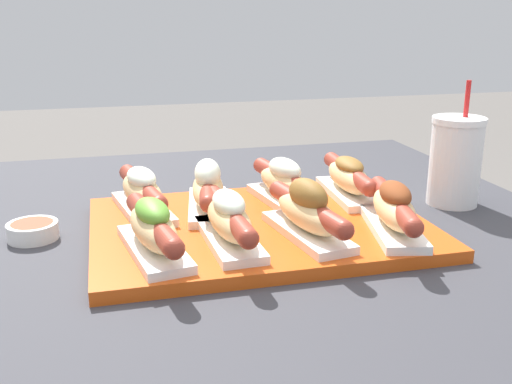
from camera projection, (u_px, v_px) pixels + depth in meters
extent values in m
cube|color=#CC4C14|center=(259.00, 227.00, 0.89)|extent=(0.49, 0.36, 0.02)
cube|color=white|center=(154.00, 248.00, 0.77)|extent=(0.09, 0.18, 0.01)
ellipsoid|color=#DBB77A|center=(153.00, 228.00, 0.76)|extent=(0.07, 0.16, 0.04)
cylinder|color=maroon|center=(153.00, 223.00, 0.76)|extent=(0.06, 0.19, 0.03)
sphere|color=maroon|center=(174.00, 249.00, 0.68)|extent=(0.03, 0.03, 0.03)
sphere|color=maroon|center=(136.00, 202.00, 0.84)|extent=(0.03, 0.03, 0.03)
ellipsoid|color=#5B992D|center=(152.00, 211.00, 0.76)|extent=(0.05, 0.09, 0.03)
cube|color=white|center=(229.00, 238.00, 0.80)|extent=(0.07, 0.18, 0.01)
ellipsoid|color=#DBB77A|center=(229.00, 219.00, 0.80)|extent=(0.05, 0.16, 0.04)
cylinder|color=maroon|center=(229.00, 214.00, 0.79)|extent=(0.03, 0.19, 0.03)
sphere|color=maroon|center=(249.00, 239.00, 0.71)|extent=(0.03, 0.03, 0.03)
sphere|color=maroon|center=(213.00, 194.00, 0.88)|extent=(0.03, 0.03, 0.03)
ellipsoid|color=silver|center=(229.00, 203.00, 0.79)|extent=(0.04, 0.09, 0.03)
cube|color=white|center=(307.00, 232.00, 0.83)|extent=(0.09, 0.18, 0.01)
ellipsoid|color=#DBB77A|center=(308.00, 213.00, 0.82)|extent=(0.07, 0.16, 0.04)
cylinder|color=maroon|center=(308.00, 208.00, 0.82)|extent=(0.06, 0.19, 0.03)
sphere|color=maroon|center=(344.00, 230.00, 0.73)|extent=(0.03, 0.03, 0.03)
sphere|color=maroon|center=(278.00, 190.00, 0.90)|extent=(0.03, 0.03, 0.03)
ellipsoid|color=brown|center=(308.00, 195.00, 0.81)|extent=(0.05, 0.09, 0.04)
cube|color=white|center=(393.00, 228.00, 0.84)|extent=(0.10, 0.18, 0.01)
ellipsoid|color=#DBB77A|center=(394.00, 209.00, 0.84)|extent=(0.08, 0.16, 0.04)
cylinder|color=maroon|center=(394.00, 204.00, 0.83)|extent=(0.07, 0.19, 0.03)
sphere|color=maroon|center=(414.00, 228.00, 0.74)|extent=(0.03, 0.03, 0.03)
sphere|color=maroon|center=(379.00, 185.00, 0.92)|extent=(0.03, 0.03, 0.03)
ellipsoid|color=brown|center=(395.00, 193.00, 0.83)|extent=(0.06, 0.09, 0.03)
cube|color=white|center=(143.00, 209.00, 0.92)|extent=(0.09, 0.18, 0.01)
ellipsoid|color=#DBB77A|center=(142.00, 191.00, 0.92)|extent=(0.08, 0.16, 0.04)
cylinder|color=maroon|center=(142.00, 187.00, 0.91)|extent=(0.06, 0.19, 0.03)
sphere|color=maroon|center=(159.00, 204.00, 0.83)|extent=(0.03, 0.03, 0.03)
sphere|color=maroon|center=(127.00, 172.00, 1.00)|extent=(0.03, 0.03, 0.03)
ellipsoid|color=silver|center=(141.00, 177.00, 0.91)|extent=(0.05, 0.09, 0.03)
cube|color=white|center=(208.00, 206.00, 0.94)|extent=(0.09, 0.18, 0.01)
ellipsoid|color=#DBB77A|center=(208.00, 189.00, 0.93)|extent=(0.07, 0.16, 0.04)
cylinder|color=maroon|center=(208.00, 185.00, 0.92)|extent=(0.06, 0.19, 0.03)
sphere|color=maroon|center=(209.00, 204.00, 0.83)|extent=(0.03, 0.03, 0.03)
sphere|color=maroon|center=(207.00, 169.00, 1.02)|extent=(0.03, 0.03, 0.03)
ellipsoid|color=silver|center=(208.00, 173.00, 0.92)|extent=(0.05, 0.09, 0.04)
cube|color=white|center=(284.00, 200.00, 0.97)|extent=(0.09, 0.18, 0.01)
ellipsoid|color=#DBB77A|center=(285.00, 183.00, 0.96)|extent=(0.07, 0.16, 0.04)
cylinder|color=maroon|center=(285.00, 179.00, 0.96)|extent=(0.05, 0.19, 0.03)
sphere|color=maroon|center=(313.00, 195.00, 0.88)|extent=(0.03, 0.03, 0.03)
sphere|color=maroon|center=(261.00, 165.00, 1.04)|extent=(0.03, 0.03, 0.03)
ellipsoid|color=silver|center=(285.00, 169.00, 0.95)|extent=(0.05, 0.09, 0.03)
cube|color=white|center=(348.00, 193.00, 1.00)|extent=(0.07, 0.18, 0.01)
ellipsoid|color=#DBB77A|center=(349.00, 177.00, 1.00)|extent=(0.06, 0.16, 0.04)
cylinder|color=maroon|center=(349.00, 173.00, 0.99)|extent=(0.04, 0.19, 0.03)
sphere|color=maroon|center=(370.00, 189.00, 0.90)|extent=(0.03, 0.03, 0.03)
sphere|color=maroon|center=(331.00, 159.00, 1.08)|extent=(0.03, 0.03, 0.03)
ellipsoid|color=brown|center=(349.00, 165.00, 0.99)|extent=(0.04, 0.09, 0.02)
cylinder|color=white|center=(33.00, 231.00, 0.86)|extent=(0.07, 0.07, 0.02)
cylinder|color=red|center=(32.00, 226.00, 0.86)|extent=(0.06, 0.06, 0.01)
cylinder|color=white|center=(455.00, 164.00, 1.01)|extent=(0.08, 0.08, 0.14)
cylinder|color=white|center=(459.00, 120.00, 0.98)|extent=(0.09, 0.09, 0.01)
cylinder|color=red|center=(467.00, 99.00, 0.98)|extent=(0.01, 0.01, 0.06)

